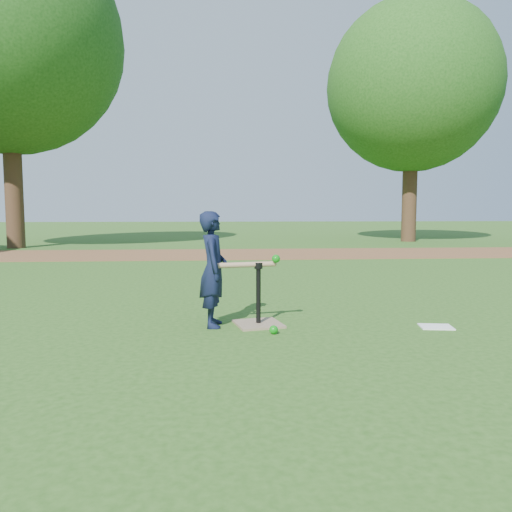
{
  "coord_description": "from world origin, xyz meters",
  "views": [
    {
      "loc": [
        -0.18,
        -4.95,
        1.13
      ],
      "look_at": [
        0.22,
        0.12,
        0.65
      ],
      "focal_mm": 35.0,
      "sensor_mm": 36.0,
      "label": 1
    }
  ],
  "objects": [
    {
      "name": "batting_tee",
      "position": [
        0.22,
        -0.18,
        0.11
      ],
      "size": [
        0.51,
        0.51,
        0.61
      ],
      "color": "#8F765B",
      "rests_on": "ground"
    },
    {
      "name": "child",
      "position": [
        -0.22,
        -0.19,
        0.56
      ],
      "size": [
        0.27,
        0.41,
        1.11
      ],
      "primitive_type": "imported",
      "rotation": [
        0.0,
        0.0,
        1.56
      ],
      "color": "black",
      "rests_on": "ground"
    },
    {
      "name": "clipboard",
      "position": [
        1.91,
        -0.41,
        0.01
      ],
      "size": [
        0.33,
        0.27,
        0.01
      ],
      "primitive_type": "cube",
      "rotation": [
        0.0,
        0.0,
        -0.16
      ],
      "color": "white",
      "rests_on": "ground"
    },
    {
      "name": "ground",
      "position": [
        0.0,
        0.0,
        0.0
      ],
      "size": [
        80.0,
        80.0,
        0.0
      ],
      "primitive_type": "plane",
      "color": "#285116",
      "rests_on": "ground"
    },
    {
      "name": "dirt_strip",
      "position": [
        0.0,
        7.5,
        0.01
      ],
      "size": [
        24.0,
        3.0,
        0.01
      ],
      "primitive_type": "cube",
      "color": "brown",
      "rests_on": "ground"
    },
    {
      "name": "wiffle_ball_ground",
      "position": [
        0.33,
        -0.55,
        0.04
      ],
      "size": [
        0.08,
        0.08,
        0.08
      ],
      "primitive_type": "sphere",
      "color": "#0C8711",
      "rests_on": "ground"
    },
    {
      "name": "tree_right",
      "position": [
        6.5,
        12.0,
        5.29
      ],
      "size": [
        5.8,
        5.8,
        8.21
      ],
      "color": "#382316",
      "rests_on": "ground"
    },
    {
      "name": "tree_left",
      "position": [
        -6.0,
        10.0,
        5.87
      ],
      "size": [
        6.4,
        6.4,
        9.08
      ],
      "color": "#382316",
      "rests_on": "ground"
    },
    {
      "name": "swing_action",
      "position": [
        0.13,
        -0.2,
        0.61
      ],
      "size": [
        0.66,
        0.18,
        0.13
      ],
      "color": "tan",
      "rests_on": "ground"
    }
  ]
}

